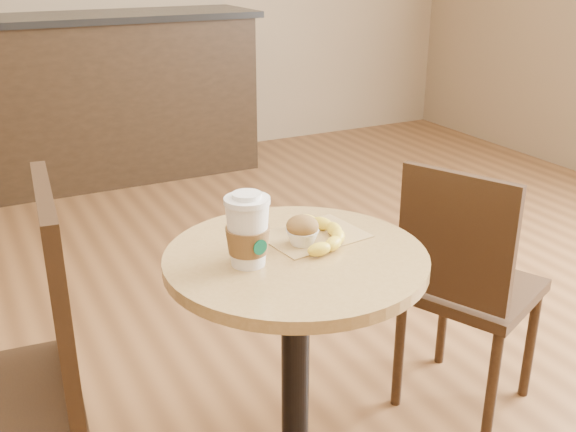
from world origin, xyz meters
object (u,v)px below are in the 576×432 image
object	(u,v)px
coffee_cup	(248,233)
banana	(318,233)
muffin	(302,230)
cafe_table	(295,346)
chair_left	(10,387)
chair_right	(465,283)

from	to	relation	value
coffee_cup	banana	xyz separation A→B (m)	(0.21, 0.04, -0.06)
coffee_cup	banana	distance (m)	0.22
muffin	banana	xyz separation A→B (m)	(0.05, 0.01, -0.02)
cafe_table	muffin	bearing A→B (deg)	45.05
chair_left	banana	bearing A→B (deg)	91.34
banana	chair_right	bearing A→B (deg)	31.63
coffee_cup	banana	world-z (taller)	coffee_cup
coffee_cup	muffin	distance (m)	0.17
coffee_cup	banana	size ratio (longest dim) A/B	0.74
cafe_table	chair_right	distance (m)	0.67
chair_left	chair_right	size ratio (longest dim) A/B	1.15
chair_left	muffin	world-z (taller)	chair_left
cafe_table	chair_left	distance (m)	0.66
cafe_table	coffee_cup	bearing A→B (deg)	-179.59
cafe_table	chair_right	size ratio (longest dim) A/B	0.89
muffin	banana	world-z (taller)	muffin
chair_right	muffin	world-z (taller)	chair_right
chair_right	muffin	distance (m)	0.70
banana	coffee_cup	bearing A→B (deg)	-144.43
chair_left	coffee_cup	size ratio (longest dim) A/B	5.69
chair_right	coffee_cup	distance (m)	0.87
chair_right	banana	xyz separation A→B (m)	(-0.57, -0.08, 0.31)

